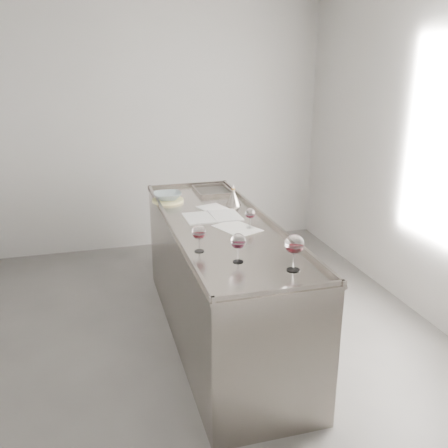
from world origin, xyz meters
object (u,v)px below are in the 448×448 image
object	(u,v)px
wine_funnel	(233,199)
counter	(221,281)
wine_glass_left	(199,233)
wine_glass_right	(294,245)
wine_glass_middle	(238,242)
wine_glass_small	(250,214)
ceramic_bowl	(168,196)
notebook	(212,217)

from	to	relation	value
wine_funnel	counter	bearing A→B (deg)	-117.66
wine_glass_left	wine_glass_right	bearing A→B (deg)	-43.57
wine_glass_middle	wine_glass_small	xyz separation A→B (m)	(0.27, 0.58, -0.02)
counter	ceramic_bowl	distance (m)	0.92
notebook	wine_glass_middle	bearing A→B (deg)	-95.01
wine_glass_right	notebook	world-z (taller)	wine_glass_right
ceramic_bowl	wine_glass_small	bearing A→B (deg)	-62.01
wine_glass_middle	wine_glass_small	size ratio (longest dim) A/B	1.21
wine_glass_right	counter	bearing A→B (deg)	101.23
wine_glass_left	wine_glass_right	size ratio (longest dim) A/B	0.81
wine_glass_right	wine_glass_middle	bearing A→B (deg)	143.04
ceramic_bowl	wine_funnel	size ratio (longest dim) A/B	1.30
wine_glass_right	wine_glass_small	distance (m)	0.79
wine_glass_right	ceramic_bowl	bearing A→B (deg)	105.66
counter	wine_glass_left	size ratio (longest dim) A/B	13.59
wine_glass_right	ceramic_bowl	xyz separation A→B (m)	(-0.46, 1.64, -0.11)
notebook	wine_funnel	world-z (taller)	wine_funnel
wine_glass_left	wine_glass_small	size ratio (longest dim) A/B	1.19
wine_glass_right	wine_funnel	world-z (taller)	wine_glass_right
counter	wine_glass_middle	bearing A→B (deg)	-96.89
wine_glass_left	notebook	world-z (taller)	wine_glass_left
wine_funnel	wine_glass_right	bearing A→B (deg)	-92.06
counter	wine_glass_right	xyz separation A→B (m)	(0.19, -0.93, 0.62)
ceramic_bowl	wine_glass_middle	bearing A→B (deg)	-82.57
wine_glass_small	wine_funnel	xyz separation A→B (m)	(0.05, 0.60, -0.05)
wine_glass_left	wine_funnel	xyz separation A→B (m)	(0.51, 0.94, -0.07)
wine_glass_middle	counter	bearing A→B (deg)	83.11
wine_glass_small	notebook	world-z (taller)	wine_glass_small
wine_glass_small	ceramic_bowl	size ratio (longest dim) A/B	0.63
wine_glass_left	wine_glass_middle	distance (m)	0.30
wine_glass_small	wine_funnel	size ratio (longest dim) A/B	0.82
counter	notebook	bearing A→B (deg)	96.01
wine_glass_left	wine_glass_small	distance (m)	0.57
wine_funnel	wine_glass_small	bearing A→B (deg)	-95.16
wine_glass_left	notebook	bearing A→B (deg)	68.78
wine_glass_right	wine_funnel	xyz separation A→B (m)	(0.05, 1.38, -0.10)
notebook	wine_funnel	size ratio (longest dim) A/B	2.33
wine_funnel	ceramic_bowl	bearing A→B (deg)	152.83
wine_glass_middle	wine_glass_small	world-z (taller)	wine_glass_middle
wine_glass_middle	wine_glass_small	distance (m)	0.64
wine_glass_small	wine_glass_right	bearing A→B (deg)	-89.70
wine_glass_right	ceramic_bowl	size ratio (longest dim) A/B	0.93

